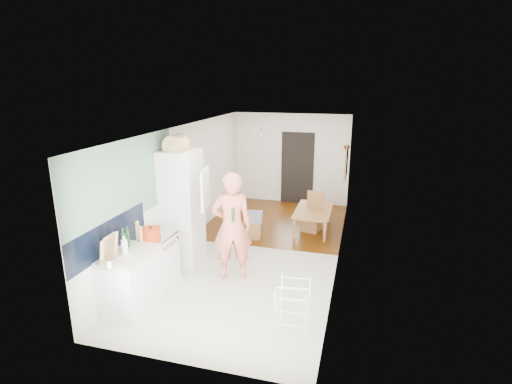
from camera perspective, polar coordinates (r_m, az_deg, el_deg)
The scene contains 32 objects.
room_shell at distance 7.82m, azimuth 0.30°, elevation -0.02°, with size 3.20×7.00×2.50m, color white, non-canonical shape.
floor at distance 8.25m, azimuth 0.29°, elevation -8.40°, with size 3.20×7.00×0.01m, color beige.
wood_floor_overlay at distance 9.91m, azimuth 3.06°, elevation -4.12°, with size 3.20×3.30×0.01m, color #4E2909.
sage_wall_panel at distance 6.52m, azimuth -18.03°, elevation 1.42°, with size 0.02×3.00×1.30m, color slate.
tile_splashback at distance 6.30m, azimuth -20.16°, elevation -5.99°, with size 0.02×1.90×0.50m, color black.
doorway_recess at distance 11.15m, azimuth 5.93°, elevation 3.39°, with size 0.90×0.04×2.00m, color black.
base_cabinet at distance 6.44m, azimuth -17.41°, elevation -12.28°, with size 0.60×0.90×0.86m, color white.
worktop at distance 6.24m, azimuth -17.76°, elevation -8.54°, with size 0.62×0.92×0.06m, color beige.
range_cooker at distance 7.00m, azimuth -14.13°, elevation -9.56°, with size 0.60×0.60×0.88m, color white.
cooker_top at distance 6.82m, azimuth -14.39°, elevation -6.06°, with size 0.60×0.60×0.04m, color silver.
fridge_housing at distance 7.60m, azimuth -10.54°, elevation -2.15°, with size 0.66×0.66×2.15m, color white.
fridge_door at distance 6.96m, azimuth -7.26°, elevation 0.40°, with size 0.56×0.04×0.70m, color white.
fridge_interior at distance 7.34m, azimuth -8.54°, elevation 1.17°, with size 0.02×0.52×0.66m, color white.
pinboard at distance 9.36m, azimuth 12.79°, elevation 4.13°, with size 0.03×0.90×0.70m, color tan.
pinboard_frame at distance 9.36m, azimuth 12.69°, elevation 4.13°, with size 0.01×0.94×0.74m, color #A05E3C.
wall_sconce at distance 9.96m, azimuth 12.82°, elevation 5.99°, with size 0.18×0.18×0.16m, color maroon.
person at distance 6.82m, azimuth -3.52°, elevation -3.55°, with size 0.82×0.54×2.26m, color #E9735E.
dining_table at distance 9.32m, azimuth 8.31°, elevation -4.22°, with size 1.23×0.68×0.43m, color #A05E3C.
dining_chair at distance 9.21m, azimuth 7.98°, elevation -2.89°, with size 0.38×0.38×0.91m, color #A05E3C, non-canonical shape.
stool at distance 8.80m, azimuth -0.24°, elevation -5.36°, with size 0.31×0.31×0.41m, color #A05E3C, non-canonical shape.
grey_drape at distance 8.71m, azimuth -0.40°, elevation -3.54°, with size 0.39×0.39×0.18m, color slate.
drying_rack at distance 5.61m, azimuth 5.30°, elevation -16.31°, with size 0.41×0.38×0.81m, color white, non-canonical shape.
bread_bin at distance 7.29m, azimuth -11.33°, elevation 6.60°, with size 0.39×0.37×0.21m, color tan, non-canonical shape.
red_casserole at distance 6.62m, azimuth -14.77°, elevation -5.73°, with size 0.31×0.31×0.18m, color red.
steel_pan at distance 5.90m, azimuth -20.28°, elevation -9.38°, with size 0.20×0.20×0.10m, color silver.
held_bottle at distance 6.61m, azimuth -3.30°, elevation -3.28°, with size 0.05×0.05×0.24m, color #193B1A.
bottle_a at distance 6.26m, azimuth -18.38°, elevation -6.80°, with size 0.07×0.07×0.29m, color #193B1A.
bottle_b at distance 6.40m, azimuth -17.85°, elevation -6.37°, with size 0.06×0.06×0.26m, color #193B1A.
bottle_c at distance 6.17m, azimuth -18.24°, elevation -7.47°, with size 0.09×0.09×0.22m, color silver.
pepper_mill_front at distance 6.66m, azimuth -16.54°, elevation -5.48°, with size 0.07×0.07×0.24m, color tan.
pepper_mill_back at distance 6.56m, azimuth -16.13°, elevation -5.98°, with size 0.05×0.05×0.20m, color tan.
chopping_boards at distance 5.95m, azimuth -20.28°, elevation -7.58°, with size 0.04×0.30×0.40m, color tan, non-canonical shape.
Camera 1 is at (1.94, -7.27, 3.39)m, focal length 28.00 mm.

